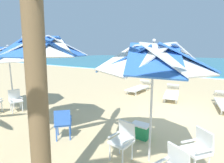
{
  "coord_description": "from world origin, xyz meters",
  "views": [
    {
      "loc": [
        1.29,
        -6.24,
        2.45
      ],
      "look_at": [
        -3.03,
        0.17,
        1.0
      ],
      "focal_mm": 28.01,
      "sensor_mm": 36.0,
      "label": 1
    }
  ],
  "objects_px": {
    "plastic_chair_0": "(123,138)",
    "beach_umbrella_2": "(9,54)",
    "beach_umbrella_1": "(42,47)",
    "sun_lounger_1": "(172,93)",
    "plastic_chair_2": "(199,148)",
    "plastic_chair_3": "(63,122)",
    "plastic_chair_4": "(15,99)",
    "sun_lounger_2": "(139,87)",
    "cooler_box": "(140,131)",
    "beach_umbrella_0": "(153,58)"
  },
  "relations": [
    {
      "from": "beach_umbrella_2",
      "to": "cooler_box",
      "type": "height_order",
      "value": "beach_umbrella_2"
    },
    {
      "from": "beach_umbrella_1",
      "to": "sun_lounger_2",
      "type": "distance_m",
      "value": 6.4
    },
    {
      "from": "sun_lounger_2",
      "to": "beach_umbrella_2",
      "type": "bearing_deg",
      "value": -119.12
    },
    {
      "from": "plastic_chair_4",
      "to": "beach_umbrella_0",
      "type": "bearing_deg",
      "value": -0.17
    },
    {
      "from": "plastic_chair_4",
      "to": "sun_lounger_2",
      "type": "height_order",
      "value": "plastic_chair_4"
    },
    {
      "from": "beach_umbrella_2",
      "to": "plastic_chair_3",
      "type": "bearing_deg",
      "value": -8.29
    },
    {
      "from": "beach_umbrella_0",
      "to": "plastic_chair_0",
      "type": "distance_m",
      "value": 1.86
    },
    {
      "from": "plastic_chair_2",
      "to": "plastic_chair_3",
      "type": "bearing_deg",
      "value": -168.21
    },
    {
      "from": "beach_umbrella_0",
      "to": "plastic_chair_0",
      "type": "height_order",
      "value": "beach_umbrella_0"
    },
    {
      "from": "plastic_chair_0",
      "to": "sun_lounger_2",
      "type": "height_order",
      "value": "plastic_chair_0"
    },
    {
      "from": "beach_umbrella_0",
      "to": "plastic_chair_4",
      "type": "relative_size",
      "value": 3.05
    },
    {
      "from": "plastic_chair_3",
      "to": "beach_umbrella_2",
      "type": "bearing_deg",
      "value": 171.71
    },
    {
      "from": "cooler_box",
      "to": "beach_umbrella_0",
      "type": "bearing_deg",
      "value": -54.42
    },
    {
      "from": "sun_lounger_2",
      "to": "sun_lounger_1",
      "type": "bearing_deg",
      "value": -9.47
    },
    {
      "from": "beach_umbrella_1",
      "to": "cooler_box",
      "type": "xyz_separation_m",
      "value": [
        2.48,
        1.19,
        -2.29
      ]
    },
    {
      "from": "plastic_chair_0",
      "to": "sun_lounger_1",
      "type": "xyz_separation_m",
      "value": [
        -0.46,
        5.6,
        -0.22
      ]
    },
    {
      "from": "plastic_chair_2",
      "to": "plastic_chair_3",
      "type": "distance_m",
      "value": 3.32
    },
    {
      "from": "beach_umbrella_1",
      "to": "sun_lounger_1",
      "type": "bearing_deg",
      "value": 69.57
    },
    {
      "from": "beach_umbrella_1",
      "to": "plastic_chair_4",
      "type": "height_order",
      "value": "beach_umbrella_1"
    },
    {
      "from": "beach_umbrella_1",
      "to": "beach_umbrella_2",
      "type": "bearing_deg",
      "value": 170.77
    },
    {
      "from": "plastic_chair_3",
      "to": "beach_umbrella_2",
      "type": "relative_size",
      "value": 0.33
    },
    {
      "from": "beach_umbrella_1",
      "to": "plastic_chair_4",
      "type": "bearing_deg",
      "value": 171.85
    },
    {
      "from": "plastic_chair_4",
      "to": "cooler_box",
      "type": "bearing_deg",
      "value": 9.47
    },
    {
      "from": "beach_umbrella_0",
      "to": "cooler_box",
      "type": "xyz_separation_m",
      "value": [
        -0.61,
        0.85,
        -2.06
      ]
    },
    {
      "from": "plastic_chair_4",
      "to": "cooler_box",
      "type": "relative_size",
      "value": 1.73
    },
    {
      "from": "plastic_chair_0",
      "to": "beach_umbrella_2",
      "type": "height_order",
      "value": "beach_umbrella_2"
    },
    {
      "from": "beach_umbrella_0",
      "to": "beach_umbrella_2",
      "type": "distance_m",
      "value": 5.99
    },
    {
      "from": "plastic_chair_0",
      "to": "sun_lounger_1",
      "type": "height_order",
      "value": "plastic_chair_0"
    },
    {
      "from": "plastic_chair_0",
      "to": "beach_umbrella_2",
      "type": "bearing_deg",
      "value": 175.96
    },
    {
      "from": "beach_umbrella_0",
      "to": "cooler_box",
      "type": "distance_m",
      "value": 2.31
    },
    {
      "from": "plastic_chair_0",
      "to": "plastic_chair_3",
      "type": "xyz_separation_m",
      "value": [
        -1.81,
        -0.15,
        0.0
      ]
    },
    {
      "from": "plastic_chair_2",
      "to": "beach_umbrella_2",
      "type": "relative_size",
      "value": 0.33
    },
    {
      "from": "beach_umbrella_1",
      "to": "beach_umbrella_2",
      "type": "height_order",
      "value": "beach_umbrella_1"
    },
    {
      "from": "cooler_box",
      "to": "sun_lounger_2",
      "type": "bearing_deg",
      "value": 115.57
    },
    {
      "from": "beach_umbrella_1",
      "to": "cooler_box",
      "type": "relative_size",
      "value": 5.78
    },
    {
      "from": "plastic_chair_3",
      "to": "cooler_box",
      "type": "height_order",
      "value": "plastic_chair_3"
    },
    {
      "from": "sun_lounger_2",
      "to": "beach_umbrella_1",
      "type": "bearing_deg",
      "value": -91.74
    },
    {
      "from": "plastic_chair_2",
      "to": "plastic_chair_0",
      "type": "bearing_deg",
      "value": -159.83
    },
    {
      "from": "beach_umbrella_0",
      "to": "beach_umbrella_2",
      "type": "xyz_separation_m",
      "value": [
        -5.99,
        0.13,
        -0.03
      ]
    },
    {
      "from": "beach_umbrella_2",
      "to": "plastic_chair_4",
      "type": "distance_m",
      "value": 1.78
    },
    {
      "from": "sun_lounger_1",
      "to": "cooler_box",
      "type": "xyz_separation_m",
      "value": [
        0.37,
        -4.49,
        -0.08
      ]
    },
    {
      "from": "plastic_chair_3",
      "to": "cooler_box",
      "type": "distance_m",
      "value": 2.15
    },
    {
      "from": "plastic_chair_2",
      "to": "plastic_chair_4",
      "type": "xyz_separation_m",
      "value": [
        -6.54,
        -0.26,
        0.0
      ]
    },
    {
      "from": "cooler_box",
      "to": "sun_lounger_1",
      "type": "bearing_deg",
      "value": 94.69
    },
    {
      "from": "plastic_chair_0",
      "to": "beach_umbrella_2",
      "type": "distance_m",
      "value": 5.75
    },
    {
      "from": "plastic_chair_0",
      "to": "sun_lounger_2",
      "type": "distance_m",
      "value": 6.39
    },
    {
      "from": "plastic_chair_2",
      "to": "cooler_box",
      "type": "height_order",
      "value": "plastic_chair_2"
    },
    {
      "from": "beach_umbrella_2",
      "to": "sun_lounger_1",
      "type": "height_order",
      "value": "beach_umbrella_2"
    },
    {
      "from": "plastic_chair_2",
      "to": "beach_umbrella_0",
      "type": "bearing_deg",
      "value": -163.6
    },
    {
      "from": "plastic_chair_2",
      "to": "plastic_chair_4",
      "type": "relative_size",
      "value": 1.0
    }
  ]
}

